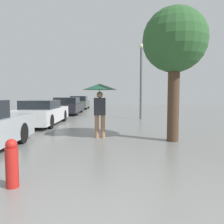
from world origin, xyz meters
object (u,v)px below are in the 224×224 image
at_px(pedestrian, 100,93).
at_px(parked_car_farthest, 79,103).
at_px(street_lamp, 141,78).
at_px(tree, 175,43).
at_px(fire_hydrant, 12,163).
at_px(parked_car_third, 68,106).
at_px(parked_car_second, 42,113).

bearing_deg(pedestrian, parked_car_farthest, 100.59).
bearing_deg(street_lamp, pedestrian, -110.56).
relative_size(tree, fire_hydrant, 5.34).
distance_m(parked_car_third, street_lamp, 6.46).
relative_size(tree, street_lamp, 0.92).
height_order(street_lamp, fire_hydrant, street_lamp).
bearing_deg(parked_car_third, parked_car_farthest, 89.95).
relative_size(parked_car_second, fire_hydrant, 5.78).
xyz_separation_m(parked_car_farthest, tree, (5.15, -15.98, 2.36)).
relative_size(parked_car_farthest, fire_hydrant, 5.28).
bearing_deg(parked_car_third, parked_car_second, -90.33).
distance_m(pedestrian, tree, 2.78).
bearing_deg(fire_hydrant, parked_car_second, 103.88).
height_order(pedestrian, parked_car_farthest, pedestrian).
bearing_deg(tree, parked_car_second, 143.72).
distance_m(tree, fire_hydrant, 5.46).
bearing_deg(parked_car_farthest, parked_car_second, -90.19).
relative_size(pedestrian, parked_car_farthest, 0.45).
bearing_deg(fire_hydrant, tree, 44.52).
bearing_deg(tree, parked_car_farthest, 107.88).
distance_m(parked_car_third, parked_car_farthest, 6.12).
xyz_separation_m(parked_car_farthest, fire_hydrant, (1.73, -19.34, -0.25)).
distance_m(pedestrian, parked_car_second, 4.49).
bearing_deg(parked_car_farthest, pedestrian, -79.41).
bearing_deg(street_lamp, tree, -88.90).
relative_size(parked_car_third, fire_hydrant, 5.74).
xyz_separation_m(parked_car_third, tree, (5.16, -9.85, 2.39)).
relative_size(parked_car_second, parked_car_farthest, 1.10).
distance_m(pedestrian, parked_car_farthest, 15.73).
xyz_separation_m(parked_car_second, fire_hydrant, (1.77, -7.18, -0.19)).
bearing_deg(parked_car_farthest, tree, -72.12).
xyz_separation_m(parked_car_second, parked_car_third, (0.03, 6.04, 0.03)).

